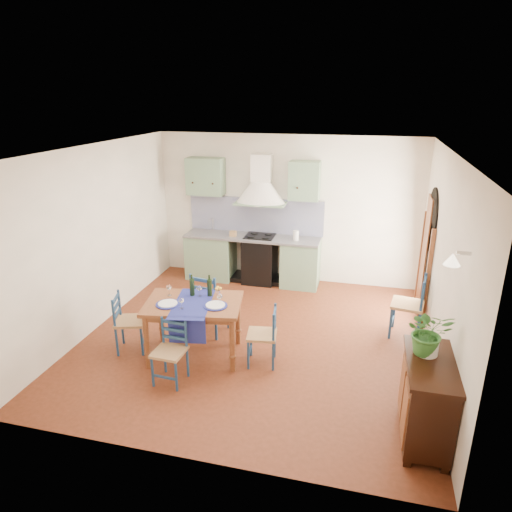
{
  "coord_description": "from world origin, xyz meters",
  "views": [
    {
      "loc": [
        1.5,
        -5.88,
        3.5
      ],
      "look_at": [
        -0.05,
        0.3,
        1.22
      ],
      "focal_mm": 32.0,
      "sensor_mm": 36.0,
      "label": 1
    }
  ],
  "objects_px": {
    "dining_table": "(194,309)",
    "potted_plant": "(429,332)",
    "sideboard": "(427,398)",
    "chair_near": "(170,351)"
  },
  "relations": [
    {
      "from": "dining_table",
      "to": "potted_plant",
      "type": "height_order",
      "value": "potted_plant"
    },
    {
      "from": "chair_near",
      "to": "sideboard",
      "type": "distance_m",
      "value": 3.05
    },
    {
      "from": "dining_table",
      "to": "potted_plant",
      "type": "xyz_separation_m",
      "value": [
        2.9,
        -0.79,
        0.46
      ]
    },
    {
      "from": "chair_near",
      "to": "potted_plant",
      "type": "relative_size",
      "value": 1.62
    },
    {
      "from": "sideboard",
      "to": "potted_plant",
      "type": "distance_m",
      "value": 0.7
    },
    {
      "from": "dining_table",
      "to": "sideboard",
      "type": "height_order",
      "value": "dining_table"
    },
    {
      "from": "chair_near",
      "to": "potted_plant",
      "type": "height_order",
      "value": "potted_plant"
    },
    {
      "from": "potted_plant",
      "to": "chair_near",
      "type": "bearing_deg",
      "value": 177.04
    },
    {
      "from": "chair_near",
      "to": "sideboard",
      "type": "height_order",
      "value": "sideboard"
    },
    {
      "from": "potted_plant",
      "to": "dining_table",
      "type": "bearing_deg",
      "value": 164.79
    }
  ]
}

